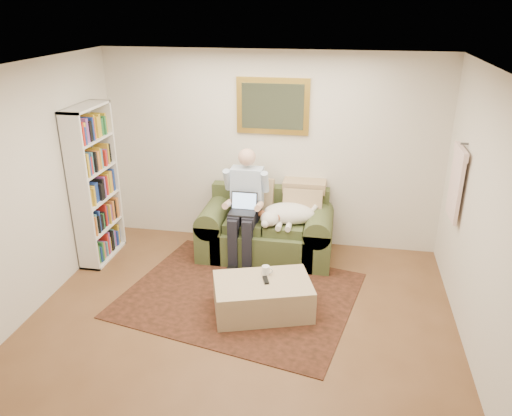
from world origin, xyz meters
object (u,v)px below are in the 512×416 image
(sleeping_dog, at_px, (289,213))
(ottoman, at_px, (263,297))
(bookshelf, at_px, (95,185))
(coffee_mug, at_px, (266,270))
(laptop, at_px, (243,207))
(seated_man, at_px, (244,208))
(sofa, at_px, (266,234))

(sleeping_dog, distance_m, ottoman, 1.33)
(sleeping_dog, height_order, bookshelf, bookshelf)
(coffee_mug, bearing_deg, bookshelf, 162.48)
(laptop, relative_size, ottoman, 0.32)
(ottoman, bearing_deg, sleeping_dog, 84.04)
(ottoman, bearing_deg, seated_man, 110.49)
(seated_man, height_order, bookshelf, bookshelf)
(sleeping_dog, bearing_deg, bookshelf, -171.92)
(ottoman, bearing_deg, laptop, 111.61)
(seated_man, xyz_separation_m, ottoman, (0.44, -1.17, -0.54))
(sofa, relative_size, seated_man, 1.19)
(seated_man, xyz_separation_m, bookshelf, (-1.87, -0.27, 0.28))
(sleeping_dog, relative_size, bookshelf, 0.35)
(laptop, relative_size, bookshelf, 0.17)
(seated_man, distance_m, sleeping_dog, 0.57)
(seated_man, height_order, laptop, seated_man)
(laptop, xyz_separation_m, bookshelf, (-1.87, -0.21, 0.24))
(seated_man, bearing_deg, coffee_mug, -66.27)
(sofa, distance_m, seated_man, 0.52)
(ottoman, height_order, bookshelf, bookshelf)
(ottoman, relative_size, bookshelf, 0.51)
(sofa, relative_size, bookshelf, 0.86)
(seated_man, distance_m, ottoman, 1.36)
(seated_man, bearing_deg, bookshelf, -171.64)
(ottoman, xyz_separation_m, coffee_mug, (0.00, 0.16, 0.24))
(sleeping_dog, bearing_deg, ottoman, -95.96)
(ottoman, distance_m, bookshelf, 2.60)
(seated_man, relative_size, sleeping_dog, 2.04)
(laptop, height_order, ottoman, laptop)
(sleeping_dog, distance_m, coffee_mug, 1.11)
(bookshelf, bearing_deg, sofa, 11.49)
(coffee_mug, xyz_separation_m, bookshelf, (-2.31, 0.73, 0.58))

